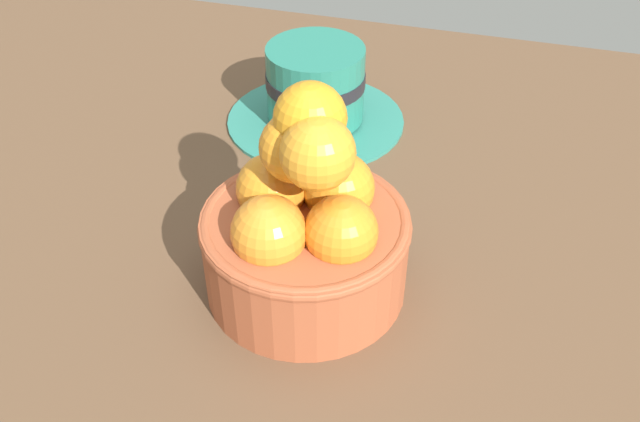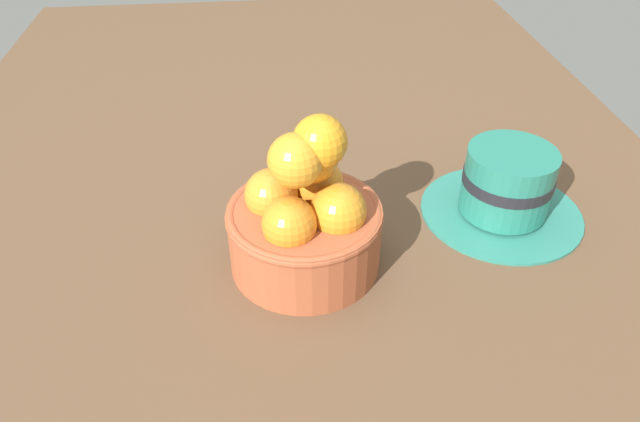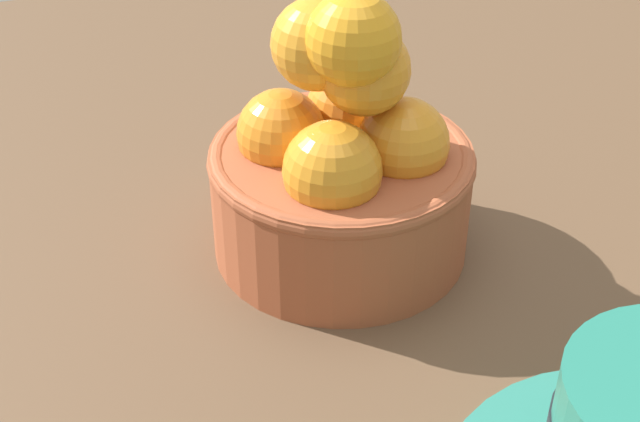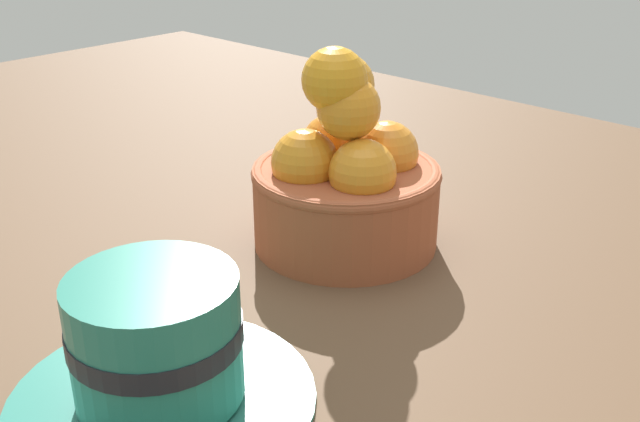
{
  "view_description": "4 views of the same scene",
  "coord_description": "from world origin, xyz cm",
  "views": [
    {
      "loc": [
        10.47,
        -33.13,
        35.07
      ],
      "look_at": [
        0.24,
        2.62,
        4.57
      ],
      "focal_mm": 40.15,
      "sensor_mm": 36.0,
      "label": 1
    },
    {
      "loc": [
        40.49,
        -2.96,
        36.6
      ],
      "look_at": [
        -1.08,
        1.47,
        4.92
      ],
      "focal_mm": 33.39,
      "sensor_mm": 36.0,
      "label": 2
    },
    {
      "loc": [
        13.48,
        36.78,
        29.36
      ],
      "look_at": [
        1.88,
        2.2,
        4.14
      ],
      "focal_mm": 50.6,
      "sensor_mm": 36.0,
      "label": 3
    },
    {
      "loc": [
        -32.75,
        37.65,
        25.09
      ],
      "look_at": [
        0.23,
        2.49,
        3.33
      ],
      "focal_mm": 41.95,
      "sensor_mm": 36.0,
      "label": 4
    }
  ],
  "objects": [
    {
      "name": "ground_plane",
      "position": [
        0.0,
        0.0,
        -1.91
      ],
      "size": [
        150.98,
        84.93,
        3.81
      ],
      "primitive_type": "cube",
      "color": "brown"
    },
    {
      "name": "terracotta_bowl",
      "position": [
        0.01,
        0.08,
        5.2
      ],
      "size": [
        13.67,
        13.67,
        14.83
      ],
      "color": "#9E4C2D",
      "rests_on": "ground_plane"
    }
  ]
}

